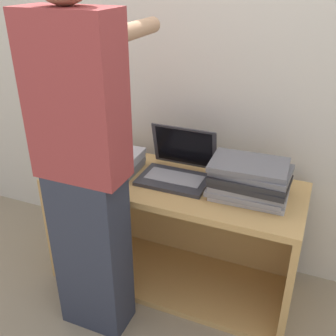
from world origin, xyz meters
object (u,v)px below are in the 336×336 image
laptop_stack_left (107,160)px  person (84,165)px  laptop_stack_right (250,180)px  laptop_open (177,169)px

laptop_stack_left → person: 0.49m
person → laptop_stack_right: bearing=32.7°
laptop_stack_left → laptop_stack_right: (0.81, -0.00, 0.04)m
laptop_stack_left → person: person is taller
laptop_stack_right → person: (-0.66, -0.43, 0.15)m
laptop_open → laptop_stack_left: laptop_open is taller
laptop_open → laptop_stack_right: (0.40, -0.05, 0.04)m
laptop_open → person: 0.58m
laptop_open → person: (-0.26, -0.48, 0.19)m
laptop_stack_right → person: 0.80m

